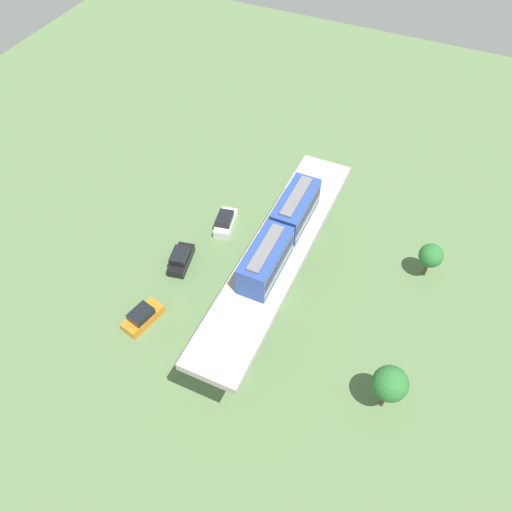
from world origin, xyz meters
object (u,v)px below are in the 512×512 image
train (281,233)px  parked_car_orange (143,317)px  parked_car_white (225,222)px  parked_car_black (181,259)px  tree_mid_lot (431,256)px  tree_near_viaduct (390,384)px

train → parked_car_orange: size_ratio=3.01×
parked_car_white → parked_car_orange: 14.94m
train → parked_car_black: (10.89, 0.96, -7.94)m
train → tree_mid_lot: (-13.18, -8.34, -5.64)m
parked_car_white → tree_mid_lot: 22.45m
train → tree_near_viaduct: 15.86m
parked_car_orange → parked_car_black: bearing=-74.6°
parked_car_white → parked_car_black: 7.13m
parked_car_orange → tree_near_viaduct: tree_near_viaduct is taller
parked_car_white → parked_car_orange: bearing=72.4°
train → parked_car_orange: (10.57, 8.93, -7.94)m
parked_car_black → parked_car_white: bearing=-116.8°
parked_car_orange → parked_car_white: bearing=-82.8°
parked_car_black → parked_car_orange: same height
train → parked_car_white: train is taller
tree_near_viaduct → tree_mid_lot: (-0.13, -16.01, -0.89)m
parked_car_orange → tree_mid_lot: tree_mid_lot is taller
parked_car_orange → tree_near_viaduct: bearing=-163.7°
parked_car_white → train: bearing=135.0°
parked_car_orange → tree_mid_lot: 29.46m
parked_car_black → tree_near_viaduct: (-23.93, 6.70, 3.20)m
parked_car_white → tree_mid_lot: bearing=174.6°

